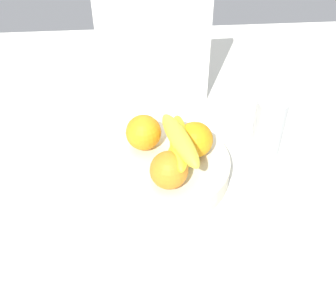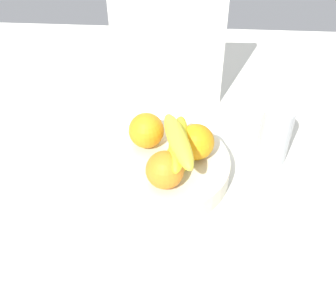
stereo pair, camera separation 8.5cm
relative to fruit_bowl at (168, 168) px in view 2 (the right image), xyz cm
name	(u,v)px [view 2 (the right image)]	position (x,y,z in cm)	size (l,w,h in cm)	color
ground_plane	(177,187)	(2.27, -1.92, -4.12)	(180.00, 140.00, 3.00)	silver
fruit_bowl	(168,168)	(0.00, 0.00, 0.00)	(27.64, 27.64, 5.23)	beige
orange_front_left	(146,130)	(-5.13, 5.05, 6.61)	(7.99, 7.99, 7.99)	orange
orange_front_right	(165,170)	(-0.25, -6.79, 6.61)	(7.99, 7.99, 7.99)	orange
orange_center	(196,142)	(6.03, 1.91, 6.61)	(7.99, 7.99, 7.99)	orange
banana_bunch	(180,148)	(2.61, -1.57, 7.92)	(12.44, 19.23, 10.60)	yellow
cutting_board	(168,43)	(-1.59, 27.85, 15.38)	(28.00, 1.80, 36.00)	silver
thermos_tumbler	(275,134)	(23.89, 7.38, 4.80)	(7.28, 7.28, 14.84)	#B1B5B8
jar_lid	(296,217)	(27.40, -10.62, -2.09)	(6.02, 6.02, 1.06)	white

